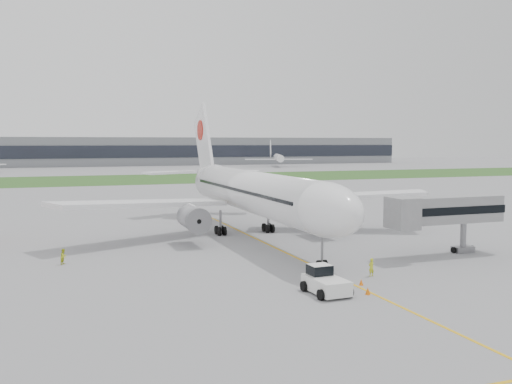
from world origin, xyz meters
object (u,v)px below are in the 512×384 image
object	(u,v)px
pushback_tug	(324,281)
jet_bridge	(440,211)
ground_crew_near	(371,267)
airliner	(250,190)

from	to	relation	value
pushback_tug	jet_bridge	distance (m)	20.17
pushback_tug	ground_crew_near	distance (m)	7.30
pushback_tug	airliner	bearing A→B (deg)	80.01
pushback_tug	ground_crew_near	xyz separation A→B (m)	(6.32, 3.64, -0.16)
jet_bridge	pushback_tug	bearing A→B (deg)	-153.06
airliner	jet_bridge	distance (m)	22.96
airliner	ground_crew_near	distance (m)	24.22
pushback_tug	ground_crew_near	world-z (taller)	pushback_tug
airliner	ground_crew_near	world-z (taller)	airliner
airliner	pushback_tug	bearing A→B (deg)	-97.15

